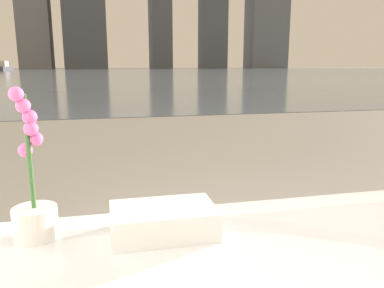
% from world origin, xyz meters
% --- Properties ---
extents(potted_orchid, '(0.12, 0.12, 0.41)m').
position_xyz_m(potted_orchid, '(-0.57, 0.83, 0.63)').
color(potted_orchid, silver).
rests_on(potted_orchid, bathtub).
extents(towel_stack, '(0.29, 0.18, 0.08)m').
position_xyz_m(towel_stack, '(-0.22, 0.77, 0.56)').
color(towel_stack, white).
rests_on(towel_stack, bathtub).
extents(harbor_water, '(180.00, 110.00, 0.01)m').
position_xyz_m(harbor_water, '(0.00, 62.00, 0.01)').
color(harbor_water, slate).
rests_on(harbor_water, ground_plane).
extents(harbor_boat_2, '(2.14, 4.61, 1.67)m').
position_xyz_m(harbor_boat_2, '(-17.13, 70.20, 0.60)').
color(harbor_boat_2, '#4C4C51').
rests_on(harbor_boat_2, harbor_water).
extents(skyline_tower_2, '(11.86, 13.88, 38.18)m').
position_xyz_m(skyline_tower_2, '(-5.32, 118.00, 19.09)').
color(skyline_tower_2, '#4C515B').
rests_on(skyline_tower_2, ground_plane).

